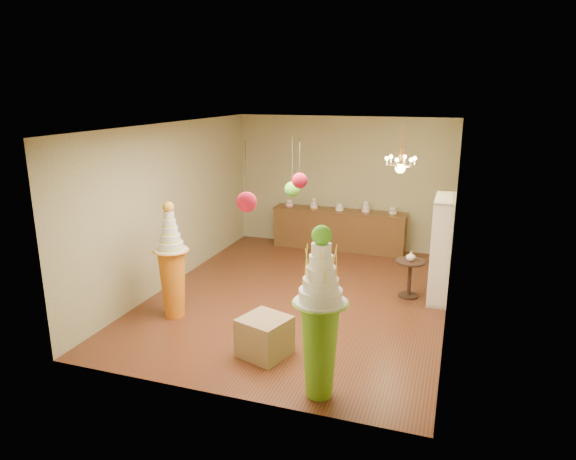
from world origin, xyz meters
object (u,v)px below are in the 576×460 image
(sideboard, at_px, (339,229))
(round_table, at_px, (410,273))
(pedestal_green, at_px, (320,328))
(pedestal_orange, at_px, (172,274))

(sideboard, height_order, round_table, sideboard)
(pedestal_green, distance_m, round_table, 3.55)
(pedestal_green, relative_size, round_table, 3.15)
(pedestal_green, height_order, round_table, pedestal_green)
(pedestal_green, height_order, sideboard, pedestal_green)
(pedestal_green, distance_m, pedestal_orange, 3.15)
(pedestal_green, bearing_deg, round_table, 78.46)
(pedestal_orange, height_order, round_table, pedestal_orange)
(pedestal_green, relative_size, sideboard, 0.70)
(pedestal_green, distance_m, sideboard, 5.94)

